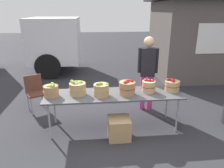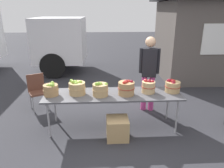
{
  "view_description": "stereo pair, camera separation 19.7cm",
  "coord_description": "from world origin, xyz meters",
  "px_view_note": "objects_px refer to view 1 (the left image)",
  "views": [
    {
      "loc": [
        -0.43,
        -3.91,
        2.33
      ],
      "look_at": [
        0.0,
        0.3,
        0.85
      ],
      "focal_mm": 34.24,
      "sensor_mm": 36.0,
      "label": 1
    },
    {
      "loc": [
        -0.23,
        -3.93,
        2.33
      ],
      "look_at": [
        0.0,
        0.3,
        0.85
      ],
      "focal_mm": 34.24,
      "sensor_mm": 36.0,
      "label": 2
    }
  ],
  "objects_px": {
    "apple_basket_red_0": "(127,88)",
    "vendor_adult": "(148,68)",
    "produce_crate": "(119,128)",
    "apple_basket_green_2": "(101,90)",
    "apple_basket_red_2": "(172,85)",
    "apple_basket_green_1": "(78,88)",
    "folding_chair": "(35,90)",
    "apple_basket_green_0": "(51,90)",
    "market_table": "(114,95)",
    "apple_basket_red_1": "(149,86)"
  },
  "relations": [
    {
      "from": "apple_basket_red_0",
      "to": "vendor_adult",
      "type": "height_order",
      "value": "vendor_adult"
    },
    {
      "from": "apple_basket_red_0",
      "to": "vendor_adult",
      "type": "relative_size",
      "value": 0.19
    },
    {
      "from": "produce_crate",
      "to": "apple_basket_green_2",
      "type": "bearing_deg",
      "value": 133.99
    },
    {
      "from": "apple_basket_red_2",
      "to": "apple_basket_green_1",
      "type": "bearing_deg",
      "value": -179.36
    },
    {
      "from": "apple_basket_green_2",
      "to": "folding_chair",
      "type": "height_order",
      "value": "apple_basket_green_2"
    },
    {
      "from": "apple_basket_green_0",
      "to": "vendor_adult",
      "type": "relative_size",
      "value": 0.17
    },
    {
      "from": "apple_basket_green_0",
      "to": "apple_basket_red_0",
      "type": "bearing_deg",
      "value": -1.71
    },
    {
      "from": "market_table",
      "to": "apple_basket_red_1",
      "type": "bearing_deg",
      "value": 1.92
    },
    {
      "from": "market_table",
      "to": "folding_chair",
      "type": "distance_m",
      "value": 2.06
    },
    {
      "from": "market_table",
      "to": "apple_basket_green_1",
      "type": "distance_m",
      "value": 0.72
    },
    {
      "from": "market_table",
      "to": "apple_basket_red_0",
      "type": "xyz_separation_m",
      "value": [
        0.26,
        -0.06,
        0.17
      ]
    },
    {
      "from": "apple_basket_red_0",
      "to": "vendor_adult",
      "type": "xyz_separation_m",
      "value": [
        0.62,
        0.84,
        0.15
      ]
    },
    {
      "from": "apple_basket_red_1",
      "to": "folding_chair",
      "type": "relative_size",
      "value": 0.33
    },
    {
      "from": "apple_basket_green_2",
      "to": "apple_basket_red_1",
      "type": "relative_size",
      "value": 1.12
    },
    {
      "from": "apple_basket_green_1",
      "to": "apple_basket_red_0",
      "type": "xyz_separation_m",
      "value": [
        0.96,
        -0.08,
        0.01
      ]
    },
    {
      "from": "apple_basket_green_0",
      "to": "apple_basket_green_2",
      "type": "distance_m",
      "value": 0.96
    },
    {
      "from": "apple_basket_green_1",
      "to": "folding_chair",
      "type": "xyz_separation_m",
      "value": [
        -1.08,
        0.99,
        -0.37
      ]
    },
    {
      "from": "apple_basket_green_1",
      "to": "apple_basket_green_2",
      "type": "height_order",
      "value": "apple_basket_green_1"
    },
    {
      "from": "market_table",
      "to": "apple_basket_red_2",
      "type": "xyz_separation_m",
      "value": [
        1.21,
        0.04,
        0.16
      ]
    },
    {
      "from": "market_table",
      "to": "apple_basket_red_2",
      "type": "distance_m",
      "value": 1.22
    },
    {
      "from": "vendor_adult",
      "to": "market_table",
      "type": "bearing_deg",
      "value": 53.09
    },
    {
      "from": "vendor_adult",
      "to": "folding_chair",
      "type": "xyz_separation_m",
      "value": [
        -2.66,
        0.23,
        -0.53
      ]
    },
    {
      "from": "apple_basket_green_0",
      "to": "produce_crate",
      "type": "distance_m",
      "value": 1.48
    },
    {
      "from": "apple_basket_red_0",
      "to": "apple_basket_red_2",
      "type": "xyz_separation_m",
      "value": [
        0.95,
        0.1,
        -0.02
      ]
    },
    {
      "from": "apple_basket_red_0",
      "to": "apple_basket_red_2",
      "type": "relative_size",
      "value": 1.06
    },
    {
      "from": "apple_basket_green_1",
      "to": "apple_basket_red_2",
      "type": "distance_m",
      "value": 1.91
    },
    {
      "from": "apple_basket_green_2",
      "to": "market_table",
      "type": "bearing_deg",
      "value": 18.14
    },
    {
      "from": "apple_basket_green_1",
      "to": "vendor_adult",
      "type": "xyz_separation_m",
      "value": [
        1.59,
        0.77,
        0.16
      ]
    },
    {
      "from": "apple_basket_green_0",
      "to": "folding_chair",
      "type": "distance_m",
      "value": 1.23
    },
    {
      "from": "produce_crate",
      "to": "market_table",
      "type": "bearing_deg",
      "value": 99.14
    },
    {
      "from": "market_table",
      "to": "apple_basket_red_0",
      "type": "distance_m",
      "value": 0.32
    },
    {
      "from": "apple_basket_red_1",
      "to": "folding_chair",
      "type": "height_order",
      "value": "apple_basket_red_1"
    },
    {
      "from": "apple_basket_green_2",
      "to": "vendor_adult",
      "type": "distance_m",
      "value": 1.43
    },
    {
      "from": "folding_chair",
      "to": "produce_crate",
      "type": "height_order",
      "value": "folding_chair"
    },
    {
      "from": "apple_basket_red_1",
      "to": "vendor_adult",
      "type": "bearing_deg",
      "value": 77.18
    },
    {
      "from": "apple_basket_red_1",
      "to": "produce_crate",
      "type": "xyz_separation_m",
      "value": [
        -0.65,
        -0.43,
        -0.68
      ]
    },
    {
      "from": "apple_basket_green_1",
      "to": "market_table",
      "type": "bearing_deg",
      "value": -1.64
    },
    {
      "from": "apple_basket_red_0",
      "to": "apple_basket_red_1",
      "type": "relative_size",
      "value": 1.18
    },
    {
      "from": "market_table",
      "to": "produce_crate",
      "type": "relative_size",
      "value": 6.6
    },
    {
      "from": "apple_basket_red_2",
      "to": "apple_basket_red_0",
      "type": "bearing_deg",
      "value": -174.1
    },
    {
      "from": "apple_basket_red_1",
      "to": "vendor_adult",
      "type": "distance_m",
      "value": 0.8
    },
    {
      "from": "market_table",
      "to": "apple_basket_green_2",
      "type": "xyz_separation_m",
      "value": [
        -0.25,
        -0.08,
        0.17
      ]
    },
    {
      "from": "produce_crate",
      "to": "folding_chair",
      "type": "bearing_deg",
      "value": 142.54
    },
    {
      "from": "apple_basket_green_0",
      "to": "apple_basket_green_1",
      "type": "distance_m",
      "value": 0.5
    },
    {
      "from": "apple_basket_green_1",
      "to": "apple_basket_red_2",
      "type": "relative_size",
      "value": 1.08
    },
    {
      "from": "market_table",
      "to": "apple_basket_green_0",
      "type": "bearing_deg",
      "value": -179.4
    },
    {
      "from": "apple_basket_green_1",
      "to": "produce_crate",
      "type": "distance_m",
      "value": 1.11
    },
    {
      "from": "apple_basket_red_0",
      "to": "apple_basket_green_1",
      "type": "bearing_deg",
      "value": 175.46
    },
    {
      "from": "folding_chair",
      "to": "apple_basket_red_2",
      "type": "bearing_deg",
      "value": -45.02
    },
    {
      "from": "apple_basket_red_1",
      "to": "apple_basket_red_2",
      "type": "height_order",
      "value": "apple_basket_red_1"
    }
  ]
}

